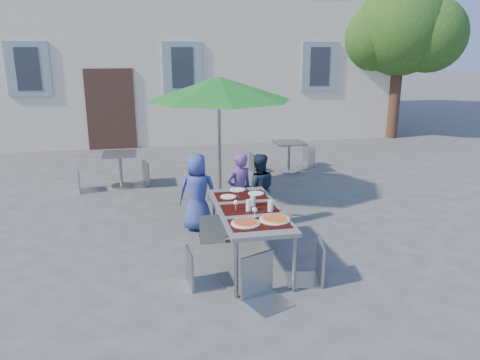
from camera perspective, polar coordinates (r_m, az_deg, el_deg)
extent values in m
plane|color=#424244|center=(6.54, -0.85, -8.95)|extent=(90.00, 90.00, 0.00)
cube|color=beige|center=(17.39, -8.33, 18.22)|extent=(13.00, 8.00, 7.00)
cube|color=#39241B|center=(13.44, -15.48, 8.28)|extent=(1.30, 0.06, 2.20)
cube|color=gray|center=(13.63, -24.42, 12.22)|extent=(1.10, 0.06, 1.40)
cube|color=#262B33|center=(13.61, -24.44, 12.21)|extent=(0.60, 0.04, 1.10)
cube|color=gray|center=(13.36, -7.02, 13.43)|extent=(1.10, 0.06, 1.40)
cube|color=#262B33|center=(13.34, -7.01, 13.43)|extent=(0.60, 0.04, 1.10)
cube|color=gray|center=(14.26, 9.68, 13.48)|extent=(1.10, 0.06, 1.40)
cube|color=#262B33|center=(14.24, 9.71, 13.47)|extent=(0.60, 0.04, 1.10)
cylinder|color=#442A1D|center=(15.41, 18.35, 10.09)|extent=(0.36, 0.36, 2.80)
sphere|color=#1B4412|center=(15.36, 18.99, 17.14)|extent=(2.80, 2.80, 2.80)
sphere|color=#1B4412|center=(15.24, 15.59, 16.29)|extent=(2.00, 2.00, 2.00)
sphere|color=#1B4412|center=(15.37, 22.03, 16.11)|extent=(2.20, 2.20, 2.20)
sphere|color=#1B4412|center=(16.00, 18.68, 18.88)|extent=(1.80, 1.80, 1.80)
cube|color=#45464A|center=(6.03, 1.13, -3.73)|extent=(0.80, 1.85, 0.05)
cylinder|color=gray|center=(5.33, -0.45, -10.86)|extent=(0.05, 0.05, 0.70)
cylinder|color=gray|center=(5.49, 6.64, -10.15)|extent=(0.05, 0.05, 0.70)
cylinder|color=gray|center=(6.90, -3.23, -4.49)|extent=(0.05, 0.05, 0.70)
cylinder|color=gray|center=(7.02, 2.28, -4.10)|extent=(0.05, 0.05, 0.70)
cube|color=black|center=(5.52, 2.39, -5.34)|extent=(0.70, 0.42, 0.01)
cube|color=black|center=(6.02, 1.13, -3.48)|extent=(0.70, 0.42, 0.01)
cube|color=black|center=(6.53, 0.08, -1.91)|extent=(0.70, 0.42, 0.01)
cylinder|color=white|center=(5.50, 0.68, -5.30)|extent=(0.35, 0.35, 0.01)
cylinder|color=tan|center=(5.49, 0.68, -5.18)|extent=(0.31, 0.31, 0.01)
cylinder|color=maroon|center=(5.49, 0.68, -5.10)|extent=(0.27, 0.27, 0.01)
cylinder|color=white|center=(5.63, 4.24, -4.82)|extent=(0.37, 0.37, 0.01)
cylinder|color=tan|center=(5.63, 4.24, -4.71)|extent=(0.33, 0.33, 0.01)
cylinder|color=#A41A0B|center=(5.62, 4.24, -4.63)|extent=(0.29, 0.29, 0.01)
cylinder|color=silver|center=(5.91, 1.06, -3.13)|extent=(0.07, 0.07, 0.15)
cylinder|color=silver|center=(6.09, 1.58, -2.55)|extent=(0.07, 0.07, 0.15)
cylinder|color=silver|center=(5.90, 3.74, -3.19)|extent=(0.07, 0.07, 0.15)
cylinder|color=silver|center=(5.97, -0.52, -3.67)|extent=(0.06, 0.06, 0.00)
cylinder|color=silver|center=(5.95, -0.52, -3.32)|extent=(0.01, 0.01, 0.08)
sphere|color=silver|center=(5.93, -0.52, -2.78)|extent=(0.06, 0.06, 0.06)
cylinder|color=silver|center=(5.72, 1.79, -4.56)|extent=(0.06, 0.06, 0.00)
cylinder|color=silver|center=(5.71, 1.80, -4.20)|extent=(0.01, 0.01, 0.08)
sphere|color=silver|center=(5.68, 1.80, -3.63)|extent=(0.06, 0.06, 0.06)
cylinder|color=white|center=(6.46, -1.44, -2.04)|extent=(0.22, 0.22, 0.01)
cube|color=#AAABB1|center=(6.48, -0.23, -1.98)|extent=(0.02, 0.18, 0.00)
cylinder|color=white|center=(6.61, 1.94, -1.63)|extent=(0.22, 0.22, 0.01)
cube|color=#AAABB1|center=(6.64, 3.12, -1.58)|extent=(0.02, 0.18, 0.00)
cylinder|color=white|center=(6.77, -0.35, -1.19)|extent=(0.22, 0.22, 0.01)
cube|color=#AAABB1|center=(6.80, 0.81, -1.14)|extent=(0.02, 0.18, 0.00)
imported|color=#33428E|center=(7.20, -5.21, -1.51)|extent=(0.63, 0.46, 1.20)
imported|color=#603E80|center=(7.25, -0.10, -1.33)|extent=(0.51, 0.42, 1.21)
imported|color=#1A2439|center=(7.39, 2.27, -1.19)|extent=(0.59, 0.38, 1.16)
cube|color=#8E9599|center=(6.88, -3.52, -4.11)|extent=(0.39, 0.39, 0.03)
cube|color=#8E9599|center=(6.64, -3.42, -2.84)|extent=(0.37, 0.05, 0.44)
cylinder|color=#8E9599|center=(7.11, -2.31, -5.16)|extent=(0.02, 0.02, 0.39)
cylinder|color=#8E9599|center=(7.09, -4.88, -5.28)|extent=(0.02, 0.02, 0.39)
cylinder|color=#8E9599|center=(6.82, -2.03, -6.12)|extent=(0.02, 0.02, 0.39)
cylinder|color=#8E9599|center=(6.80, -4.72, -6.24)|extent=(0.02, 0.02, 0.39)
cube|color=#91999D|center=(7.15, -0.69, -2.81)|extent=(0.55, 0.55, 0.03)
cube|color=#91999D|center=(6.91, 0.18, -1.27)|extent=(0.41, 0.18, 0.51)
cylinder|color=#91999D|center=(7.47, -0.22, -3.88)|extent=(0.02, 0.02, 0.45)
cylinder|color=#91999D|center=(7.29, -2.66, -4.39)|extent=(0.02, 0.02, 0.45)
cylinder|color=#91999D|center=(7.18, 1.33, -4.72)|extent=(0.02, 0.02, 0.45)
cylinder|color=#91999D|center=(6.99, -1.18, -5.28)|extent=(0.02, 0.02, 0.45)
cube|color=gray|center=(7.06, 2.44, -3.56)|extent=(0.48, 0.48, 0.03)
cube|color=gray|center=(6.85, 3.28, -2.23)|extent=(0.36, 0.15, 0.44)
cylinder|color=gray|center=(7.34, 2.78, -4.49)|extent=(0.02, 0.02, 0.39)
cylinder|color=gray|center=(7.17, 0.65, -4.96)|extent=(0.02, 0.02, 0.39)
cylinder|color=gray|center=(7.09, 4.22, -5.26)|extent=(0.02, 0.02, 0.39)
cylinder|color=gray|center=(6.92, 2.04, -5.76)|extent=(0.02, 0.02, 0.39)
cube|color=gray|center=(5.60, -4.30, -8.77)|extent=(0.42, 0.42, 0.03)
cube|color=gray|center=(5.48, -6.26, -6.77)|extent=(0.06, 0.39, 0.46)
cylinder|color=gray|center=(5.58, -2.19, -11.26)|extent=(0.02, 0.02, 0.41)
cylinder|color=gray|center=(5.87, -2.99, -9.83)|extent=(0.02, 0.02, 0.41)
cylinder|color=gray|center=(5.52, -5.62, -11.65)|extent=(0.02, 0.02, 0.41)
cylinder|color=gray|center=(5.81, -6.24, -10.18)|extent=(0.02, 0.02, 0.41)
cube|color=#93989E|center=(5.70, 7.86, -8.05)|extent=(0.49, 0.49, 0.03)
cube|color=#93989E|center=(5.64, 9.98, -5.68)|extent=(0.11, 0.42, 0.50)
cylinder|color=#93989E|center=(5.94, 5.80, -9.41)|extent=(0.02, 0.02, 0.44)
cylinder|color=#93989E|center=(5.62, 6.18, -10.97)|extent=(0.02, 0.02, 0.44)
cylinder|color=#93989E|center=(5.99, 9.26, -9.32)|extent=(0.02, 0.02, 0.44)
cylinder|color=#93989E|center=(5.67, 9.86, -10.86)|extent=(0.02, 0.02, 0.44)
cube|color=#8F969A|center=(5.17, 3.51, -10.32)|extent=(0.57, 0.57, 0.03)
cube|color=#8F969A|center=(5.21, 2.14, -6.93)|extent=(0.41, 0.20, 0.52)
cylinder|color=#8F969A|center=(5.05, 3.10, -14.06)|extent=(0.02, 0.02, 0.46)
cylinder|color=#8F969A|center=(5.26, 6.40, -12.83)|extent=(0.02, 0.02, 0.46)
cylinder|color=#8F969A|center=(5.31, 0.56, -12.43)|extent=(0.02, 0.02, 0.46)
cylinder|color=#8F969A|center=(5.51, 3.80, -11.35)|extent=(0.02, 0.02, 0.46)
cylinder|color=#AAABB1|center=(8.76, -2.44, -2.10)|extent=(0.50, 0.50, 0.09)
cylinder|color=gray|center=(8.50, -2.52, 4.35)|extent=(0.06, 0.06, 2.10)
cone|color=#186D20|center=(8.36, -2.60, 11.11)|extent=(2.62, 2.62, 0.41)
cylinder|color=#AAABB1|center=(9.84, -14.19, -0.71)|extent=(0.44, 0.44, 0.04)
cylinder|color=gray|center=(9.76, -14.31, 1.04)|extent=(0.06, 0.06, 0.66)
cube|color=gray|center=(9.68, -14.45, 3.10)|extent=(0.66, 0.66, 0.04)
cube|color=gray|center=(9.67, -18.10, 1.06)|extent=(0.44, 0.44, 0.03)
cube|color=gray|center=(9.61, -19.28, 2.24)|extent=(0.10, 0.38, 0.45)
cylinder|color=gray|center=(9.58, -16.94, -0.26)|extent=(0.02, 0.02, 0.40)
cylinder|color=gray|center=(9.89, -17.15, 0.22)|extent=(0.02, 0.02, 0.40)
cylinder|color=gray|center=(9.56, -18.87, -0.46)|extent=(0.02, 0.02, 0.40)
cylinder|color=gray|center=(9.87, -19.01, 0.03)|extent=(0.02, 0.02, 0.40)
cube|color=gray|center=(9.77, -12.55, 1.83)|extent=(0.50, 0.50, 0.03)
cube|color=gray|center=(9.77, -11.54, 3.34)|extent=(0.14, 0.40, 0.49)
cylinder|color=gray|center=(9.95, -13.71, 0.68)|extent=(0.02, 0.02, 0.43)
cylinder|color=gray|center=(9.63, -13.21, 0.19)|extent=(0.02, 0.02, 0.43)
cylinder|color=gray|center=(10.04, -11.77, 0.92)|extent=(0.02, 0.02, 0.43)
cylinder|color=gray|center=(9.71, -11.21, 0.45)|extent=(0.02, 0.02, 0.43)
cylinder|color=#AAABB1|center=(10.73, 5.92, 1.07)|extent=(0.44, 0.44, 0.04)
cylinder|color=gray|center=(10.65, 5.97, 2.67)|extent=(0.06, 0.06, 0.65)
cube|color=gray|center=(10.58, 6.03, 4.54)|extent=(0.65, 0.65, 0.04)
cube|color=slate|center=(10.63, 2.39, 3.11)|extent=(0.40, 0.40, 0.03)
cube|color=slate|center=(10.53, 1.49, 4.22)|extent=(0.06, 0.37, 0.44)
cylinder|color=slate|center=(10.58, 3.47, 1.90)|extent=(0.02, 0.02, 0.39)
cylinder|color=slate|center=(10.87, 2.91, 2.29)|extent=(0.02, 0.02, 0.39)
cylinder|color=slate|center=(10.48, 1.83, 1.78)|extent=(0.02, 0.02, 0.39)
cylinder|color=slate|center=(10.78, 1.31, 2.18)|extent=(0.02, 0.02, 0.39)
cube|color=gray|center=(11.11, 7.68, 3.74)|extent=(0.54, 0.54, 0.03)
cube|color=gray|center=(11.20, 8.45, 5.06)|extent=(0.19, 0.38, 0.48)
cylinder|color=gray|center=(11.17, 6.37, 2.67)|extent=(0.02, 0.02, 0.43)
cylinder|color=gray|center=(10.92, 7.59, 2.33)|extent=(0.02, 0.02, 0.43)
cylinder|color=gray|center=(11.40, 7.68, 2.90)|extent=(0.02, 0.02, 0.43)
cylinder|color=gray|center=(11.16, 8.90, 2.56)|extent=(0.02, 0.02, 0.43)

